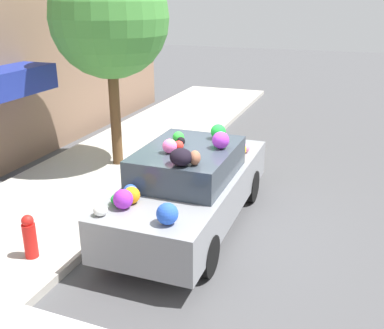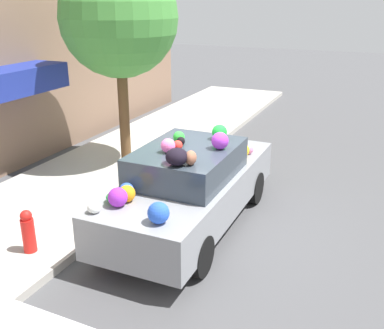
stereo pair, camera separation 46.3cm
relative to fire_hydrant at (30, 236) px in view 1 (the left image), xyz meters
The scene contains 5 objects.
ground_plane 2.74m from the fire_hydrant, 40.59° to the right, with size 60.00×60.00×0.00m, color #4C4C4F.
sidewalk_curb 2.29m from the fire_hydrant, 24.81° to the left, with size 24.00×3.20×0.14m.
street_tree 5.11m from the fire_hydrant, 11.03° to the left, with size 2.58×2.58×4.59m.
fire_hydrant is the anchor object (origin of this frame).
art_car 2.73m from the fire_hydrant, 42.80° to the right, with size 4.42×1.70×1.80m.
Camera 1 is at (-6.76, -2.59, 3.85)m, focal length 42.00 mm.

